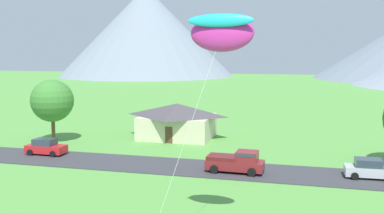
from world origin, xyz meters
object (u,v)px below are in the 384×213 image
(parked_car_red_mid_west, at_px, (46,147))
(tree_center, at_px, (52,101))
(parked_car_silver_west_end, at_px, (370,169))
(kite_flyer_with_kite, at_px, (221,34))
(pickup_truck_maroon_east_side, at_px, (237,162))
(house_leftmost, at_px, (177,120))

(parked_car_red_mid_west, bearing_deg, tree_center, 115.23)
(tree_center, bearing_deg, parked_car_silver_west_end, -11.11)
(parked_car_silver_west_end, xyz_separation_m, kite_flyer_with_kite, (-10.15, -16.04, 11.07))
(parked_car_silver_west_end, distance_m, kite_flyer_with_kite, 21.97)
(tree_center, bearing_deg, pickup_truck_maroon_east_side, -18.63)
(tree_center, bearing_deg, house_leftmost, 24.82)
(house_leftmost, height_order, pickup_truck_maroon_east_side, house_leftmost)
(kite_flyer_with_kite, bearing_deg, pickup_truck_maroon_east_side, 95.02)
(pickup_truck_maroon_east_side, bearing_deg, house_leftmost, 124.39)
(house_leftmost, height_order, parked_car_silver_west_end, house_leftmost)
(parked_car_red_mid_west, xyz_separation_m, pickup_truck_maroon_east_side, (20.75, -1.81, 0.19))
(house_leftmost, bearing_deg, parked_car_red_mid_west, -131.00)
(tree_center, height_order, pickup_truck_maroon_east_side, tree_center)
(pickup_truck_maroon_east_side, xyz_separation_m, kite_flyer_with_kite, (1.31, -14.96, 10.87))
(parked_car_red_mid_west, bearing_deg, pickup_truck_maroon_east_side, -4.98)
(pickup_truck_maroon_east_side, bearing_deg, tree_center, 161.37)
(parked_car_red_mid_west, distance_m, pickup_truck_maroon_east_side, 20.83)
(house_leftmost, xyz_separation_m, pickup_truck_maroon_east_side, (9.83, -14.37, -1.22))
(parked_car_silver_west_end, height_order, pickup_truck_maroon_east_side, pickup_truck_maroon_east_side)
(house_leftmost, relative_size, kite_flyer_with_kite, 0.73)
(parked_car_silver_west_end, bearing_deg, tree_center, 168.89)
(tree_center, bearing_deg, kite_flyer_with_kite, -42.57)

